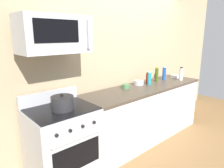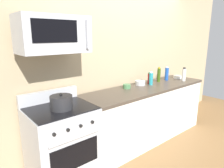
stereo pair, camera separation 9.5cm
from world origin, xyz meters
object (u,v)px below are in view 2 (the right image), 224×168
(range_oven, at_px, (62,143))
(bottle_vinegar_white, at_px, (184,74))
(bottle_hot_sauce_red, at_px, (149,78))
(microwave, at_px, (53,34))
(bottle_soda_blue, at_px, (167,74))
(stockpot, at_px, (61,102))
(bottle_dish_soap, at_px, (151,79))
(bowl_steel_prep, at_px, (140,83))
(bottle_olive_oil, at_px, (159,75))
(bowl_white_ceramic, at_px, (178,77))
(bowl_green_glaze, at_px, (127,86))

(range_oven, bearing_deg, bottle_vinegar_white, -3.42)
(bottle_hot_sauce_red, bearing_deg, microwave, -177.70)
(bottle_soda_blue, relative_size, stockpot, 1.02)
(stockpot, bearing_deg, bottle_dish_soap, 3.16)
(range_oven, bearing_deg, stockpot, -90.00)
(bottle_hot_sauce_red, distance_m, bowl_steel_prep, 0.20)
(bottle_vinegar_white, xyz_separation_m, bowl_steel_prep, (-0.86, 0.29, -0.08))
(microwave, xyz_separation_m, bottle_olive_oil, (1.97, 0.05, -0.70))
(bowl_steel_prep, bearing_deg, bottle_hot_sauce_red, -10.63)
(bowl_white_ceramic, bearing_deg, bowl_green_glaze, 176.36)
(bottle_soda_blue, relative_size, bowl_green_glaze, 2.09)
(range_oven, relative_size, bottle_vinegar_white, 4.32)
(bottle_hot_sauce_red, xyz_separation_m, stockpot, (-1.73, -0.17, -0.01))
(bottle_olive_oil, bearing_deg, bottle_dish_soap, -168.51)
(range_oven, xyz_separation_m, bottle_olive_oil, (1.97, 0.10, 0.58))
(bottle_olive_oil, bearing_deg, microwave, -178.45)
(microwave, relative_size, bowl_steel_prep, 4.32)
(range_oven, distance_m, bottle_soda_blue, 2.27)
(bottle_dish_soap, bearing_deg, range_oven, -178.65)
(bottle_dish_soap, bearing_deg, microwave, 179.83)
(range_oven, relative_size, bottle_dish_soap, 4.71)
(bottle_olive_oil, bearing_deg, bottle_vinegar_white, -29.48)
(range_oven, bearing_deg, bowl_steel_prep, 5.56)
(microwave, height_order, bottle_olive_oil, microwave)
(bottle_dish_soap, relative_size, bottle_hot_sauce_red, 1.16)
(microwave, height_order, bowl_green_glaze, microwave)
(bottle_olive_oil, xyz_separation_m, stockpot, (-1.97, -0.15, -0.05))
(bowl_green_glaze, bearing_deg, bowl_white_ceramic, -3.64)
(range_oven, distance_m, stockpot, 0.53)
(bottle_vinegar_white, relative_size, bowl_green_glaze, 2.01)
(range_oven, xyz_separation_m, stockpot, (0.00, -0.05, 0.53))
(bottle_olive_oil, relative_size, bowl_green_glaze, 2.17)
(range_oven, height_order, microwave, microwave)
(bottle_vinegar_white, bearing_deg, range_oven, 176.58)
(bottle_hot_sauce_red, distance_m, stockpot, 1.74)
(stockpot, bearing_deg, bowl_white_ceramic, 2.33)
(range_oven, height_order, stockpot, stockpot)
(bottle_hot_sauce_red, xyz_separation_m, bowl_green_glaze, (-0.52, 0.02, -0.06))
(range_oven, bearing_deg, bottle_dish_soap, 1.35)
(microwave, relative_size, bottle_hot_sauce_red, 3.80)
(range_oven, distance_m, bottle_olive_oil, 2.06)
(bottle_vinegar_white, relative_size, stockpot, 0.98)
(bowl_green_glaze, bearing_deg, range_oven, -173.79)
(bottle_vinegar_white, distance_m, bottle_hot_sauce_red, 0.72)
(bottle_dish_soap, distance_m, bowl_green_glaze, 0.49)
(bottle_hot_sauce_red, bearing_deg, bottle_vinegar_white, -21.11)
(bottle_olive_oil, bearing_deg, bowl_white_ceramic, -5.22)
(range_oven, height_order, bottle_vinegar_white, bottle_vinegar_white)
(stockpot, bearing_deg, bottle_vinegar_white, -2.15)
(bowl_steel_prep, distance_m, stockpot, 1.55)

